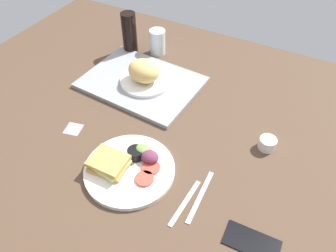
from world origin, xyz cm
name	(u,v)px	position (x,y,z in cm)	size (l,w,h in cm)	color
ground_plane	(159,141)	(0.00, 0.00, -1.50)	(190.00, 150.00, 3.00)	#4C3828
serving_tray	(141,82)	(-20.67, 22.49, 0.80)	(45.00, 33.00, 1.60)	gray
bread_plate_near	(145,74)	(-18.66, 22.18, 5.73)	(20.24, 20.24, 10.09)	white
plate_with_salad	(128,166)	(-1.65, -16.09, 1.73)	(28.01, 28.01, 5.40)	white
drinking_glass	(158,42)	(-26.10, 45.50, 5.55)	(6.96, 6.96, 11.10)	silver
soda_bottle	(129,33)	(-37.47, 40.80, 9.18)	(6.40, 6.40, 18.35)	black
espresso_cup	(267,143)	(33.49, 13.03, 2.00)	(5.60, 5.60, 4.00)	silver
fork	(185,203)	(19.02, -18.50, 0.25)	(17.00, 1.40, 0.50)	#B7B7BC
knife	(200,196)	(22.02, -14.50, 0.25)	(19.00, 1.40, 0.50)	#B7B7BC
cell_phone	(252,242)	(39.51, -20.78, 0.40)	(14.40, 7.20, 0.80)	black
sticky_note	(73,129)	(-28.33, -10.49, 0.06)	(5.60, 5.60, 0.12)	pink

